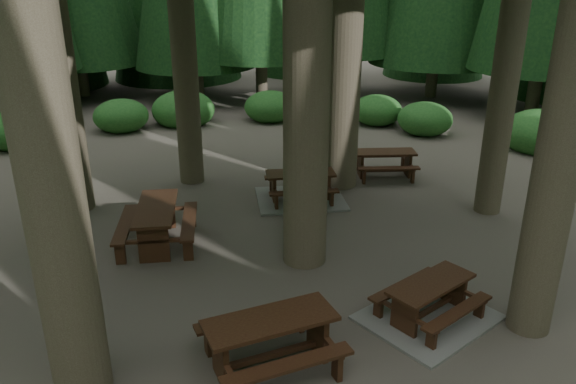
{
  "coord_description": "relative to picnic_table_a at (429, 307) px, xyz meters",
  "views": [
    {
      "loc": [
        -0.86,
        -9.51,
        5.38
      ],
      "look_at": [
        0.59,
        1.08,
        1.1
      ],
      "focal_mm": 35.0,
      "sensor_mm": 36.0,
      "label": 1
    }
  ],
  "objects": [
    {
      "name": "ground",
      "position": [
        -2.49,
        2.08,
        -0.22
      ],
      "size": [
        80.0,
        80.0,
        0.0
      ],
      "primitive_type": "plane",
      "color": "#574F46",
      "rests_on": "ground"
    },
    {
      "name": "shrub_ring",
      "position": [
        -1.78,
        2.83,
        0.18
      ],
      "size": [
        23.86,
        24.64,
        1.49
      ],
      "color": "#216223",
      "rests_on": "ground"
    },
    {
      "name": "picnic_table_a",
      "position": [
        0.0,
        0.0,
        0.0
      ],
      "size": [
        2.61,
        2.49,
        0.69
      ],
      "rotation": [
        0.0,
        0.0,
        0.56
      ],
      "color": "gray",
      "rests_on": "ground"
    },
    {
      "name": "picnic_table_d",
      "position": [
        1.28,
        6.73,
        0.25
      ],
      "size": [
        1.76,
        1.47,
        0.72
      ],
      "rotation": [
        0.0,
        0.0,
        -0.09
      ],
      "color": "black",
      "rests_on": "ground"
    },
    {
      "name": "picnic_table_c",
      "position": [
        -1.29,
        5.34,
        0.02
      ],
      "size": [
        2.14,
        1.77,
        0.72
      ],
      "rotation": [
        0.0,
        0.0,
        0.0
      ],
      "color": "gray",
      "rests_on": "ground"
    },
    {
      "name": "picnic_table_b",
      "position": [
        -4.6,
        3.36,
        0.34
      ],
      "size": [
        1.61,
        1.98,
        0.85
      ],
      "rotation": [
        0.0,
        0.0,
        1.55
      ],
      "color": "black",
      "rests_on": "ground"
    },
    {
      "name": "picnic_table_e",
      "position": [
        -2.69,
        -0.82,
        0.32
      ],
      "size": [
        2.21,
        1.96,
        0.81
      ],
      "rotation": [
        0.0,
        0.0,
        0.28
      ],
      "color": "black",
      "rests_on": "ground"
    }
  ]
}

